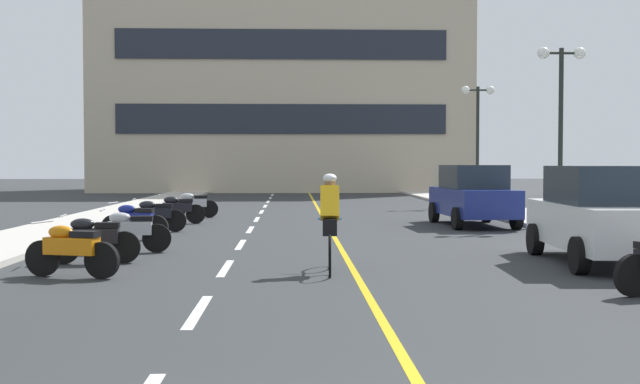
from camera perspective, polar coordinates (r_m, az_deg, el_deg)
ground_plane at (r=24.76m, az=-0.18°, el=-2.20°), size 140.00×140.00×0.00m
curb_left at (r=28.46m, az=-15.04°, el=-1.59°), size 2.40×72.00×0.12m
curb_right at (r=28.87m, az=14.06°, el=-1.53°), size 2.40×72.00×0.12m
lane_dash_1 at (r=9.93m, az=-9.00°, el=-8.70°), size 0.14×2.20×0.01m
lane_dash_2 at (r=13.85m, az=-7.00°, el=-5.61°), size 0.14×2.20×0.01m
lane_dash_3 at (r=17.81m, az=-5.89°, el=-3.88°), size 0.14×2.20×0.01m
lane_dash_4 at (r=21.79m, az=-5.19°, el=-2.79°), size 0.14×2.20×0.01m
lane_dash_5 at (r=25.77m, az=-4.70°, el=-2.03°), size 0.14×2.20×0.01m
lane_dash_6 at (r=29.76m, az=-4.35°, el=-1.47°), size 0.14×2.20×0.01m
lane_dash_7 at (r=33.75m, az=-4.08°, el=-1.05°), size 0.14×2.20×0.01m
lane_dash_8 at (r=37.74m, az=-3.87°, el=-0.72°), size 0.14×2.20×0.01m
lane_dash_9 at (r=41.74m, az=-3.69°, el=-0.44°), size 0.14×2.20×0.01m
lane_dash_10 at (r=45.73m, az=-3.55°, el=-0.22°), size 0.14×2.20×0.01m
lane_dash_11 at (r=49.73m, az=-3.43°, el=-0.03°), size 0.14×2.20×0.01m
centre_line_yellow at (r=27.76m, az=0.13°, el=-1.73°), size 0.12×66.00×0.01m
office_building at (r=53.94m, az=-2.77°, el=8.42°), size 24.74×9.98×15.59m
street_lamp_mid at (r=24.43m, az=17.41°, el=6.90°), size 1.46×0.36×5.24m
street_lamp_far at (r=34.50m, az=11.60°, el=5.42°), size 1.46×0.36×5.14m
parked_car_near at (r=15.21m, az=20.11°, el=-1.58°), size 2.09×4.28×1.82m
parked_car_mid at (r=23.50m, az=11.25°, el=-0.23°), size 2.10×4.28×1.82m
motorcycle_3 at (r=13.22m, az=-17.95°, el=-4.02°), size 1.66×0.75×0.92m
motorcycle_4 at (r=14.91m, az=-16.45°, el=-3.32°), size 1.70×0.60×0.92m
motorcycle_5 at (r=16.51m, az=-13.94°, el=-2.77°), size 1.70×0.60×0.92m
motorcycle_6 at (r=19.42m, az=-13.59°, el=-2.05°), size 1.70×0.60×0.92m
motorcycle_7 at (r=21.41m, az=-12.16°, el=-1.65°), size 1.70×0.60×0.92m
motorcycle_8 at (r=24.17m, az=-10.53°, el=-1.22°), size 1.70×0.60×0.92m
motorcycle_9 at (r=26.76m, az=-9.39°, el=-0.89°), size 1.69×0.61×0.92m
cyclist_rider at (r=13.13m, az=0.73°, el=-2.14°), size 0.42×1.77×1.71m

